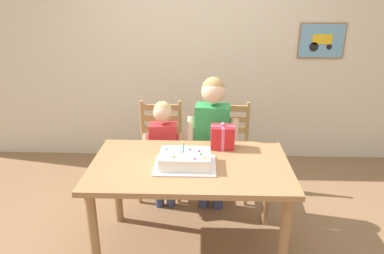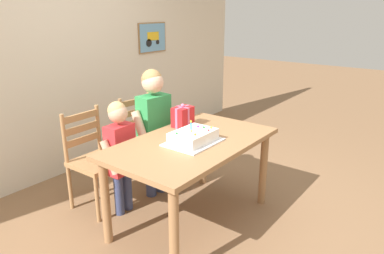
{
  "view_description": "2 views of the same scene",
  "coord_description": "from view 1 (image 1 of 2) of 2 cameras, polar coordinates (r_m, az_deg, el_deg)",
  "views": [
    {
      "loc": [
        0.09,
        -2.36,
        1.94
      ],
      "look_at": [
        0.01,
        0.06,
        1.02
      ],
      "focal_mm": 33.63,
      "sensor_mm": 36.0,
      "label": 1
    },
    {
      "loc": [
        -2.19,
        -1.68,
        1.78
      ],
      "look_at": [
        0.06,
        0.05,
        0.84
      ],
      "focal_mm": 33.56,
      "sensor_mm": 36.0,
      "label": 2
    }
  ],
  "objects": [
    {
      "name": "chair_left",
      "position": [
        3.58,
        -5.05,
        -3.48
      ],
      "size": [
        0.43,
        0.43,
        0.92
      ],
      "color": "#A87A4C",
      "rests_on": "ground"
    },
    {
      "name": "back_wall",
      "position": [
        4.19,
        0.71,
        12.1
      ],
      "size": [
        6.4,
        0.11,
        2.6
      ],
      "color": "beige",
      "rests_on": "ground"
    },
    {
      "name": "ground_plane",
      "position": [
        3.06,
        -0.28,
        -18.49
      ],
      "size": [
        20.0,
        20.0,
        0.0
      ],
      "primitive_type": "plane",
      "color": "#846042"
    },
    {
      "name": "gift_box_red_large",
      "position": [
        2.88,
        4.86,
        -1.58
      ],
      "size": [
        0.19,
        0.14,
        0.22
      ],
      "color": "red",
      "rests_on": "dining_table"
    },
    {
      "name": "child_younger",
      "position": [
        3.25,
        -4.52,
        -2.92
      ],
      "size": [
        0.38,
        0.22,
        1.04
      ],
      "color": "#38426B",
      "rests_on": "ground"
    },
    {
      "name": "birthday_cake",
      "position": [
        2.59,
        -1.09,
        -5.25
      ],
      "size": [
        0.44,
        0.34,
        0.19
      ],
      "color": "silver",
      "rests_on": "dining_table"
    },
    {
      "name": "dining_table",
      "position": [
        2.7,
        -0.3,
        -7.76
      ],
      "size": [
        1.46,
        0.85,
        0.75
      ],
      "color": "#9E7047",
      "rests_on": "ground"
    },
    {
      "name": "chair_right",
      "position": [
        3.57,
        5.61,
        -3.63
      ],
      "size": [
        0.45,
        0.45,
        0.92
      ],
      "color": "#A87A4C",
      "rests_on": "ground"
    },
    {
      "name": "child_older",
      "position": [
        3.18,
        3.24,
        -0.84
      ],
      "size": [
        0.47,
        0.28,
        1.26
      ],
      "color": "#38426B",
      "rests_on": "ground"
    }
  ]
}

